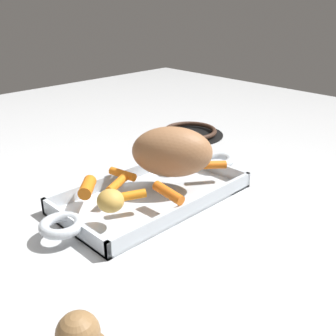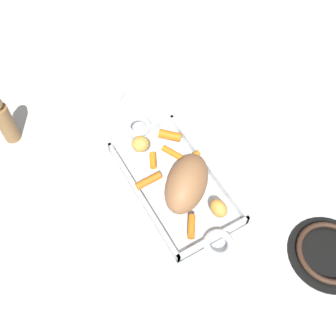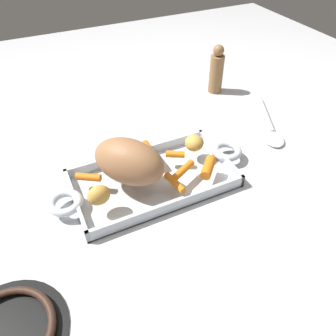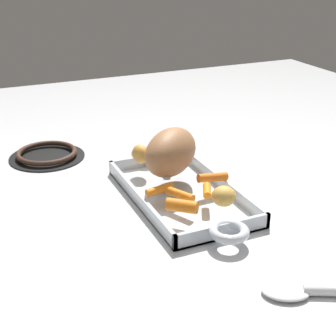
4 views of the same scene
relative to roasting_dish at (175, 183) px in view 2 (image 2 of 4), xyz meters
name	(u,v)px [view 2 (image 2 of 4)]	position (x,y,z in m)	size (l,w,h in m)	color
ground_plane	(175,185)	(0.00, 0.00, -0.01)	(2.14, 2.14, 0.00)	silver
roasting_dish	(175,183)	(0.00, 0.00, 0.00)	(0.46, 0.20, 0.03)	silver
pork_roast	(186,184)	(0.05, 0.00, 0.07)	(0.16, 0.09, 0.10)	#9D6A44
baby_carrot_center_left	(174,154)	(-0.06, 0.03, 0.03)	(0.02, 0.02, 0.07)	orange
baby_carrot_southeast	(148,181)	(-0.02, -0.06, 0.03)	(0.02, 0.02, 0.07)	orange
baby_carrot_northwest	(170,135)	(-0.11, 0.05, 0.04)	(0.02, 0.02, 0.06)	orange
baby_carrot_long	(191,227)	(0.14, -0.04, 0.03)	(0.02, 0.02, 0.05)	orange
baby_carrot_short	(153,160)	(-0.07, -0.02, 0.03)	(0.02, 0.02, 0.04)	orange
baby_carrot_southwest	(190,159)	(-0.03, 0.06, 0.03)	(0.02, 0.02, 0.06)	orange
potato_golden_large	(140,144)	(-0.12, -0.03, 0.04)	(0.04, 0.05, 0.04)	gold
potato_whole	(219,208)	(0.13, 0.04, 0.05)	(0.05, 0.04, 0.04)	gold
stove_burner_rear	(329,253)	(0.33, 0.21, 0.00)	(0.18, 0.18, 0.02)	black
serving_spoon	(89,96)	(-0.38, -0.07, 0.00)	(0.14, 0.24, 0.02)	white
pepper_mill	(5,121)	(-0.35, -0.31, 0.06)	(0.04, 0.04, 0.15)	olive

